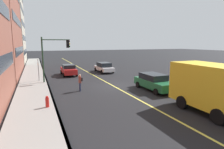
{
  "coord_description": "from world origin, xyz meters",
  "views": [
    {
      "loc": [
        -18.06,
        7.51,
        4.49
      ],
      "look_at": [
        -1.37,
        0.7,
        1.49
      ],
      "focal_mm": 30.33,
      "sensor_mm": 36.0,
      "label": 1
    }
  ],
  "objects_px": {
    "fire_hydrant": "(47,103)",
    "car_green": "(154,82)",
    "car_white": "(104,67)",
    "street_sign_post": "(38,69)",
    "pedestrian_with_backpack": "(80,81)",
    "car_red": "(69,70)",
    "traffic_light_mast": "(54,52)"
  },
  "relations": [
    {
      "from": "car_red",
      "to": "car_green",
      "type": "height_order",
      "value": "car_green"
    },
    {
      "from": "car_white",
      "to": "street_sign_post",
      "type": "bearing_deg",
      "value": 114.56
    },
    {
      "from": "fire_hydrant",
      "to": "car_green",
      "type": "bearing_deg",
      "value": -79.82
    },
    {
      "from": "pedestrian_with_backpack",
      "to": "traffic_light_mast",
      "type": "bearing_deg",
      "value": 20.18
    },
    {
      "from": "car_white",
      "to": "pedestrian_with_backpack",
      "type": "xyz_separation_m",
      "value": [
        -10.33,
        6.09,
        0.16
      ]
    },
    {
      "from": "car_green",
      "to": "pedestrian_with_backpack",
      "type": "height_order",
      "value": "pedestrian_with_backpack"
    },
    {
      "from": "pedestrian_with_backpack",
      "to": "street_sign_post",
      "type": "distance_m",
      "value": 6.93
    },
    {
      "from": "traffic_light_mast",
      "to": "street_sign_post",
      "type": "distance_m",
      "value": 2.78
    },
    {
      "from": "car_red",
      "to": "car_white",
      "type": "distance_m",
      "value": 5.67
    },
    {
      "from": "pedestrian_with_backpack",
      "to": "car_red",
      "type": "bearing_deg",
      "value": -2.94
    },
    {
      "from": "car_red",
      "to": "pedestrian_with_backpack",
      "type": "xyz_separation_m",
      "value": [
        -9.45,
        0.49,
        0.16
      ]
    },
    {
      "from": "car_green",
      "to": "traffic_light_mast",
      "type": "height_order",
      "value": "traffic_light_mast"
    },
    {
      "from": "traffic_light_mast",
      "to": "fire_hydrant",
      "type": "height_order",
      "value": "traffic_light_mast"
    },
    {
      "from": "car_white",
      "to": "street_sign_post",
      "type": "relative_size",
      "value": 1.76
    },
    {
      "from": "street_sign_post",
      "to": "car_red",
      "type": "bearing_deg",
      "value": -48.76
    },
    {
      "from": "car_red",
      "to": "pedestrian_with_backpack",
      "type": "relative_size",
      "value": 2.59
    },
    {
      "from": "car_red",
      "to": "pedestrian_with_backpack",
      "type": "bearing_deg",
      "value": 177.06
    },
    {
      "from": "car_red",
      "to": "car_white",
      "type": "bearing_deg",
      "value": -81.06
    },
    {
      "from": "car_white",
      "to": "pedestrian_with_backpack",
      "type": "distance_m",
      "value": 11.99
    },
    {
      "from": "pedestrian_with_backpack",
      "to": "fire_hydrant",
      "type": "xyz_separation_m",
      "value": [
        -4.08,
        3.21,
        -0.47
      ]
    },
    {
      "from": "street_sign_post",
      "to": "traffic_light_mast",
      "type": "bearing_deg",
      "value": -121.06
    },
    {
      "from": "car_green",
      "to": "fire_hydrant",
      "type": "distance_m",
      "value": 10.07
    },
    {
      "from": "car_white",
      "to": "pedestrian_with_backpack",
      "type": "relative_size",
      "value": 2.92
    },
    {
      "from": "car_green",
      "to": "car_white",
      "type": "distance_m",
      "value": 12.65
    },
    {
      "from": "car_red",
      "to": "fire_hydrant",
      "type": "height_order",
      "value": "car_red"
    },
    {
      "from": "car_green",
      "to": "traffic_light_mast",
      "type": "distance_m",
      "value": 11.47
    },
    {
      "from": "fire_hydrant",
      "to": "car_white",
      "type": "bearing_deg",
      "value": -32.84
    },
    {
      "from": "car_red",
      "to": "pedestrian_with_backpack",
      "type": "height_order",
      "value": "pedestrian_with_backpack"
    },
    {
      "from": "car_red",
      "to": "street_sign_post",
      "type": "relative_size",
      "value": 1.56
    },
    {
      "from": "car_red",
      "to": "car_green",
      "type": "bearing_deg",
      "value": -152.16
    },
    {
      "from": "fire_hydrant",
      "to": "traffic_light_mast",
      "type": "bearing_deg",
      "value": -8.89
    },
    {
      "from": "car_red",
      "to": "fire_hydrant",
      "type": "bearing_deg",
      "value": 164.71
    }
  ]
}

